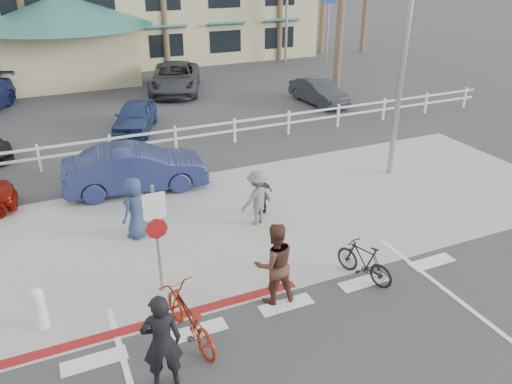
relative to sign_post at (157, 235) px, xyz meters
name	(u,v)px	position (x,y,z in m)	size (l,w,h in m)	color
ground	(300,322)	(2.30, -2.20, -1.45)	(140.00, 140.00, 0.00)	#333335
sidewalk_plaza	(222,224)	(2.30, 2.30, -1.44)	(22.00, 7.00, 0.01)	gray
cross_street	(181,172)	(2.30, 6.30, -1.45)	(40.00, 5.00, 0.01)	#333335
parking_lot	(127,103)	(2.30, 15.80, -1.45)	(50.00, 16.00, 0.01)	#333335
curb_red	(141,326)	(-0.70, -1.00, -1.44)	(7.00, 0.25, 0.02)	maroon
rail_fence	(178,138)	(2.80, 8.30, -0.95)	(29.40, 0.16, 1.00)	silver
sign_post	(157,235)	(0.00, 0.00, 0.00)	(0.50, 0.10, 2.90)	gray
bollard_0	(39,308)	(-2.50, -0.20, -0.97)	(0.26, 0.26, 0.95)	silver
streetlight_0	(406,38)	(8.80, 3.30, 3.05)	(0.60, 2.00, 9.00)	gray
info_sign	(328,22)	(16.30, 19.80, 1.35)	(1.20, 0.16, 5.60)	navy
bike_red	(189,318)	(0.11, -1.75, -0.93)	(0.69, 1.98, 1.04)	maroon
rider_red	(162,342)	(-0.62, -2.64, -0.51)	(0.69, 0.45, 1.88)	black
bike_black	(364,261)	(4.38, -1.44, -0.99)	(0.43, 1.54, 0.92)	black
rider_black	(275,264)	(2.14, -1.31, -0.52)	(0.91, 0.71, 1.87)	#4F2C21
pedestrian_a	(257,198)	(3.21, 1.94, -0.66)	(1.02, 0.59, 1.58)	slate
pedestrian_child	(262,195)	(3.58, 2.40, -0.84)	(0.72, 0.30, 1.22)	#442118
pedestrian_b	(135,208)	(0.03, 2.61, -0.61)	(0.82, 0.53, 1.68)	navy
car_white_sedan	(136,169)	(0.63, 5.51, -0.73)	(1.53, 4.40, 1.45)	#1D254F
lot_car_2	(135,116)	(1.85, 11.46, -0.84)	(1.44, 3.59, 1.22)	navy
lot_car_3	(319,92)	(11.03, 11.85, -0.84)	(1.29, 3.69, 1.22)	#24262B
lot_car_5	(175,78)	(5.19, 17.10, -0.70)	(2.50, 5.41, 1.50)	#34343C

